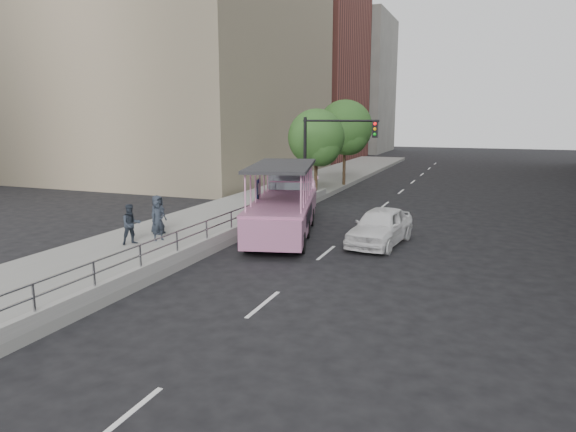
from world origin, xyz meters
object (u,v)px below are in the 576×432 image
(pedestrian_mid, at_px, (131,224))
(street_tree_near, at_px, (317,140))
(duck_boat, at_px, (286,206))
(pedestrian_near, at_px, (158,221))
(traffic_signal, at_px, (326,149))
(car, at_px, (380,226))
(street_tree_far, at_px, (346,130))
(pedestrian_far, at_px, (158,215))
(parking_sign, at_px, (258,200))

(pedestrian_mid, relative_size, street_tree_near, 0.28)
(duck_boat, bearing_deg, street_tree_near, 99.21)
(pedestrian_near, height_order, traffic_signal, traffic_signal)
(car, relative_size, pedestrian_near, 2.80)
(pedestrian_mid, relative_size, street_tree_far, 0.25)
(pedestrian_far, xyz_separation_m, parking_sign, (3.60, 2.39, 0.48))
(pedestrian_far, distance_m, street_tree_near, 13.19)
(pedestrian_near, distance_m, parking_sign, 4.47)
(pedestrian_mid, distance_m, street_tree_near, 15.03)
(street_tree_far, bearing_deg, traffic_signal, -81.57)
(street_tree_far, bearing_deg, parking_sign, -88.49)
(parking_sign, bearing_deg, duck_boat, 53.77)
(pedestrian_mid, xyz_separation_m, pedestrian_far, (-0.14, 1.94, 0.03))
(parking_sign, height_order, street_tree_far, street_tree_far)
(traffic_signal, bearing_deg, pedestrian_far, -116.56)
(car, relative_size, street_tree_far, 0.70)
(parking_sign, relative_size, traffic_signal, 0.48)
(pedestrian_far, bearing_deg, car, -65.91)
(pedestrian_mid, distance_m, street_tree_far, 20.98)
(traffic_signal, bearing_deg, pedestrian_near, -110.69)
(parking_sign, distance_m, traffic_signal, 7.08)
(street_tree_near, height_order, street_tree_far, street_tree_far)
(pedestrian_near, height_order, street_tree_far, street_tree_far)
(pedestrian_near, bearing_deg, duck_boat, -9.30)
(street_tree_near, bearing_deg, pedestrian_far, -103.30)
(car, bearing_deg, traffic_signal, 131.27)
(car, bearing_deg, street_tree_far, 116.91)
(pedestrian_far, bearing_deg, street_tree_far, -2.68)
(duck_boat, bearing_deg, car, -9.87)
(pedestrian_mid, xyz_separation_m, traffic_signal, (4.43, 11.08, 2.41))
(street_tree_far, bearing_deg, pedestrian_mid, -98.41)
(pedestrian_far, bearing_deg, parking_sign, -49.41)
(car, distance_m, pedestrian_far, 9.36)
(car, relative_size, street_tree_near, 0.79)
(pedestrian_far, xyz_separation_m, street_tree_far, (3.17, 18.57, 3.18))
(pedestrian_far, distance_m, traffic_signal, 10.49)
(pedestrian_mid, xyz_separation_m, street_tree_near, (2.83, 14.51, 2.73))
(pedestrian_mid, bearing_deg, traffic_signal, 13.77)
(traffic_signal, height_order, street_tree_far, street_tree_far)
(traffic_signal, xyz_separation_m, street_tree_far, (-1.40, 9.43, 0.81))
(parking_sign, bearing_deg, street_tree_far, 91.51)
(pedestrian_mid, bearing_deg, car, -26.40)
(pedestrian_far, xyz_separation_m, street_tree_near, (2.97, 12.57, 2.69))
(car, xyz_separation_m, pedestrian_mid, (-8.80, -4.69, 0.33))
(car, bearing_deg, pedestrian_mid, -145.10)
(traffic_signal, bearing_deg, pedestrian_mid, -111.79)
(duck_boat, distance_m, street_tree_far, 15.40)
(pedestrian_mid, height_order, traffic_signal, traffic_signal)
(car, height_order, street_tree_far, street_tree_far)
(car, xyz_separation_m, street_tree_far, (-5.77, 15.82, 3.54))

